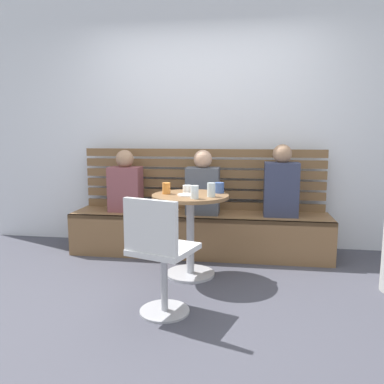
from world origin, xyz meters
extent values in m
plane|color=#42424C|center=(0.00, 0.00, 0.00)|extent=(8.00, 8.00, 0.00)
cube|color=silver|center=(0.00, 1.64, 1.45)|extent=(5.20, 0.10, 2.90)
cube|color=brown|center=(0.00, 1.20, 0.22)|extent=(2.70, 0.52, 0.44)
cube|color=brown|center=(0.00, 0.96, 0.42)|extent=(2.70, 0.04, 0.04)
cube|color=brown|center=(0.00, 1.44, 0.48)|extent=(2.65, 0.04, 0.09)
cube|color=brown|center=(0.00, 1.44, 0.61)|extent=(2.65, 0.04, 0.09)
cube|color=brown|center=(0.00, 1.44, 0.72)|extent=(2.65, 0.04, 0.09)
cube|color=brown|center=(0.00, 1.44, 0.84)|extent=(2.65, 0.04, 0.09)
cube|color=brown|center=(0.00, 1.44, 0.95)|extent=(2.65, 0.04, 0.09)
cube|color=brown|center=(0.00, 1.44, 1.06)|extent=(2.65, 0.04, 0.09)
cylinder|color=#ADADB2|center=(0.00, 0.57, 0.01)|extent=(0.44, 0.44, 0.02)
cylinder|color=#ADADB2|center=(0.00, 0.57, 0.37)|extent=(0.07, 0.07, 0.69)
cylinder|color=brown|center=(0.00, 0.57, 0.72)|extent=(0.68, 0.68, 0.03)
cylinder|color=#ADADB2|center=(-0.07, -0.18, 0.01)|extent=(0.36, 0.36, 0.02)
cylinder|color=#ADADB2|center=(-0.07, -0.18, 0.23)|extent=(0.05, 0.05, 0.45)
cube|color=silver|center=(-0.07, -0.18, 0.47)|extent=(0.51, 0.51, 0.04)
cube|color=silver|center=(-0.13, -0.34, 0.67)|extent=(0.39, 0.16, 0.36)
cube|color=#333851|center=(0.83, 1.20, 0.71)|extent=(0.34, 0.22, 0.55)
sphere|color=#A37A5B|center=(0.83, 1.20, 1.07)|extent=(0.19, 0.19, 0.19)
cube|color=brown|center=(-0.80, 1.21, 0.68)|extent=(0.34, 0.22, 0.48)
sphere|color=#A37A5B|center=(-0.80, 1.21, 1.01)|extent=(0.19, 0.19, 0.19)
cube|color=#4C515B|center=(0.04, 1.18, 0.68)|extent=(0.34, 0.22, 0.49)
sphere|color=tan|center=(0.04, 1.18, 1.01)|extent=(0.19, 0.19, 0.19)
cylinder|color=white|center=(-0.04, 0.66, 0.78)|extent=(0.08, 0.08, 0.07)
cylinder|color=white|center=(0.07, 0.37, 0.80)|extent=(0.07, 0.07, 0.11)
cylinder|color=silver|center=(0.19, 0.48, 0.80)|extent=(0.07, 0.07, 0.12)
cylinder|color=orange|center=(-0.22, 0.58, 0.79)|extent=(0.07, 0.07, 0.10)
cylinder|color=#3D5B9E|center=(0.25, 0.70, 0.79)|extent=(0.08, 0.08, 0.09)
cylinder|color=white|center=(-0.02, 0.52, 0.75)|extent=(0.17, 0.17, 0.01)
camera|label=1|loc=(0.50, -2.72, 1.27)|focal=35.76mm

